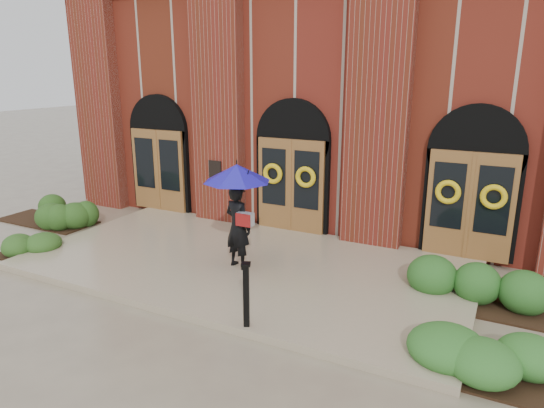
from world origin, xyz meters
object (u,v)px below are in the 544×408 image
Objects in this scene: metal_post at (246,293)px; hedge_wall_left at (46,210)px; hedge_wall_right at (492,287)px; man_with_umbrella at (237,196)px.

hedge_wall_left is at bearing 161.50° from metal_post.
hedge_wall_right is at bearing 39.35° from metal_post.
metal_post reaches higher than hedge_wall_left.
hedge_wall_left is at bearing 9.55° from man_with_umbrella.
metal_post is at bearing -140.65° from hedge_wall_right.
man_with_umbrella is at bearing -5.42° from hedge_wall_left.
metal_post is 0.39× the size of hedge_wall_right.
metal_post is (1.45, -2.18, -1.02)m from man_with_umbrella.
metal_post is 0.42× the size of hedge_wall_left.
metal_post is at bearing 138.55° from man_with_umbrella.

